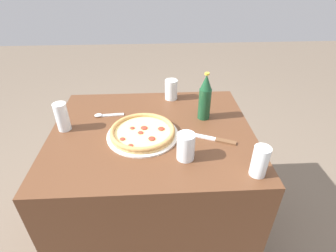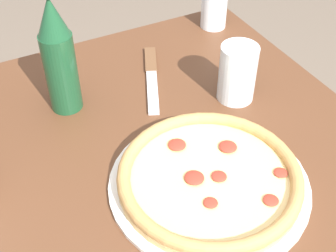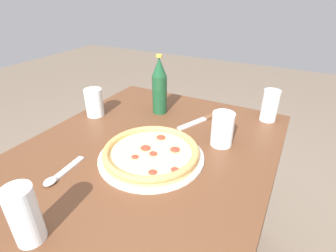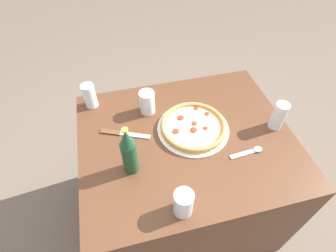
{
  "view_description": "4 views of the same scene",
  "coord_description": "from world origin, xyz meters",
  "px_view_note": "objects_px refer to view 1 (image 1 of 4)",
  "views": [
    {
      "loc": [
        -0.02,
        1.06,
        1.45
      ],
      "look_at": [
        -0.08,
        0.03,
        0.76
      ],
      "focal_mm": 28.0,
      "sensor_mm": 36.0,
      "label": 1
    },
    {
      "loc": [
        0.48,
        -0.26,
        1.32
      ],
      "look_at": [
        -0.06,
        0.02,
        0.79
      ],
      "focal_mm": 50.0,
      "sensor_mm": 36.0,
      "label": 2
    },
    {
      "loc": [
        0.63,
        0.41,
        1.22
      ],
      "look_at": [
        -0.09,
        0.03,
        0.77
      ],
      "focal_mm": 28.0,
      "sensor_mm": 36.0,
      "label": 3
    },
    {
      "loc": [
        -0.27,
        -0.72,
        1.66
      ],
      "look_at": [
        -0.08,
        0.03,
        0.79
      ],
      "focal_mm": 28.0,
      "sensor_mm": 36.0,
      "label": 4
    }
  ],
  "objects_px": {
    "glass_mango_juice": "(260,162)",
    "spoon": "(104,115)",
    "glass_orange_juice": "(171,91)",
    "glass_red_wine": "(62,117)",
    "beer_bottle": "(205,98)",
    "pizza_pepperoni": "(143,132)",
    "knife": "(213,139)",
    "glass_water": "(186,147)"
  },
  "relations": [
    {
      "from": "glass_mango_juice",
      "to": "spoon",
      "type": "relative_size",
      "value": 0.83
    },
    {
      "from": "glass_mango_juice",
      "to": "knife",
      "type": "xyz_separation_m",
      "value": [
        0.13,
        -0.24,
        -0.06
      ]
    },
    {
      "from": "glass_water",
      "to": "glass_red_wine",
      "type": "xyz_separation_m",
      "value": [
        0.57,
        -0.25,
        0.01
      ]
    },
    {
      "from": "glass_mango_juice",
      "to": "knife",
      "type": "height_order",
      "value": "glass_mango_juice"
    },
    {
      "from": "pizza_pepperoni",
      "to": "glass_red_wine",
      "type": "distance_m",
      "value": 0.4
    },
    {
      "from": "glass_red_wine",
      "to": "beer_bottle",
      "type": "relative_size",
      "value": 0.56
    },
    {
      "from": "glass_orange_juice",
      "to": "knife",
      "type": "relative_size",
      "value": 0.51
    },
    {
      "from": "glass_water",
      "to": "glass_mango_juice",
      "type": "height_order",
      "value": "glass_mango_juice"
    },
    {
      "from": "knife",
      "to": "glass_orange_juice",
      "type": "bearing_deg",
      "value": -68.33
    },
    {
      "from": "glass_red_wine",
      "to": "spoon",
      "type": "bearing_deg",
      "value": -147.0
    },
    {
      "from": "glass_mango_juice",
      "to": "glass_red_wine",
      "type": "distance_m",
      "value": 0.91
    },
    {
      "from": "beer_bottle",
      "to": "spoon",
      "type": "distance_m",
      "value": 0.54
    },
    {
      "from": "pizza_pepperoni",
      "to": "glass_orange_juice",
      "type": "relative_size",
      "value": 2.91
    },
    {
      "from": "glass_red_wine",
      "to": "spoon",
      "type": "distance_m",
      "value": 0.22
    },
    {
      "from": "glass_orange_juice",
      "to": "beer_bottle",
      "type": "bearing_deg",
      "value": 124.4
    },
    {
      "from": "glass_mango_juice",
      "to": "spoon",
      "type": "bearing_deg",
      "value": -35.57
    },
    {
      "from": "glass_red_wine",
      "to": "beer_bottle",
      "type": "height_order",
      "value": "beer_bottle"
    },
    {
      "from": "glass_water",
      "to": "spoon",
      "type": "xyz_separation_m",
      "value": [
        0.39,
        -0.36,
        -0.05
      ]
    },
    {
      "from": "glass_red_wine",
      "to": "spoon",
      "type": "height_order",
      "value": "glass_red_wine"
    },
    {
      "from": "glass_red_wine",
      "to": "beer_bottle",
      "type": "bearing_deg",
      "value": -174.28
    },
    {
      "from": "glass_orange_juice",
      "to": "beer_bottle",
      "type": "relative_size",
      "value": 0.47
    },
    {
      "from": "glass_orange_juice",
      "to": "beer_bottle",
      "type": "height_order",
      "value": "beer_bottle"
    },
    {
      "from": "glass_water",
      "to": "glass_red_wine",
      "type": "distance_m",
      "value": 0.62
    },
    {
      "from": "knife",
      "to": "pizza_pepperoni",
      "type": "bearing_deg",
      "value": -8.7
    },
    {
      "from": "pizza_pepperoni",
      "to": "glass_orange_juice",
      "type": "bearing_deg",
      "value": -113.1
    },
    {
      "from": "glass_mango_juice",
      "to": "spoon",
      "type": "height_order",
      "value": "glass_mango_juice"
    },
    {
      "from": "glass_orange_juice",
      "to": "spoon",
      "type": "bearing_deg",
      "value": 26.49
    },
    {
      "from": "pizza_pepperoni",
      "to": "glass_orange_juice",
      "type": "distance_m",
      "value": 0.41
    },
    {
      "from": "glass_mango_juice",
      "to": "knife",
      "type": "bearing_deg",
      "value": -61.43
    },
    {
      "from": "pizza_pepperoni",
      "to": "spoon",
      "type": "bearing_deg",
      "value": -42.32
    },
    {
      "from": "pizza_pepperoni",
      "to": "glass_orange_juice",
      "type": "height_order",
      "value": "glass_orange_juice"
    },
    {
      "from": "glass_red_wine",
      "to": "glass_water",
      "type": "bearing_deg",
      "value": 156.39
    },
    {
      "from": "beer_bottle",
      "to": "spoon",
      "type": "xyz_separation_m",
      "value": [
        0.52,
        -0.04,
        -0.11
      ]
    },
    {
      "from": "pizza_pepperoni",
      "to": "spoon",
      "type": "height_order",
      "value": "pizza_pepperoni"
    },
    {
      "from": "glass_mango_juice",
      "to": "spoon",
      "type": "xyz_separation_m",
      "value": [
        0.66,
        -0.48,
        -0.05
      ]
    },
    {
      "from": "pizza_pepperoni",
      "to": "beer_bottle",
      "type": "xyz_separation_m",
      "value": [
        -0.32,
        -0.15,
        0.1
      ]
    },
    {
      "from": "glass_red_wine",
      "to": "knife",
      "type": "distance_m",
      "value": 0.73
    },
    {
      "from": "glass_orange_juice",
      "to": "glass_red_wine",
      "type": "bearing_deg",
      "value": 28.69
    },
    {
      "from": "glass_red_wine",
      "to": "knife",
      "type": "bearing_deg",
      "value": 169.99
    },
    {
      "from": "beer_bottle",
      "to": "glass_red_wine",
      "type": "bearing_deg",
      "value": 5.72
    },
    {
      "from": "pizza_pepperoni",
      "to": "glass_red_wine",
      "type": "xyz_separation_m",
      "value": [
        0.38,
        -0.08,
        0.05
      ]
    },
    {
      "from": "pizza_pepperoni",
      "to": "beer_bottle",
      "type": "distance_m",
      "value": 0.36
    }
  ]
}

